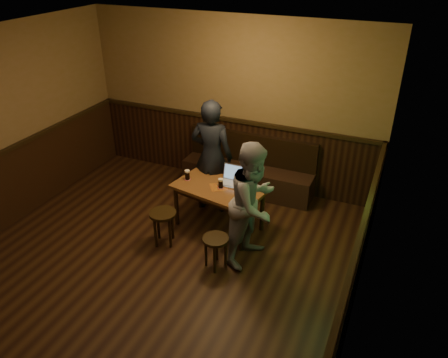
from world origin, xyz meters
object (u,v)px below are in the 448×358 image
person_suit (212,157)px  stool_left (163,219)px  pub_table (219,192)px  pint_right (238,190)px  pint_left (187,175)px  laptop (233,179)px  stool_right (216,244)px  pint_mid (221,183)px  bench (248,173)px  person_grey (254,204)px

person_suit → stool_left: bearing=73.4°
pub_table → pint_right: pint_right is taller
pint_left → pint_right: size_ratio=1.01×
pub_table → person_suit: 0.63m
laptop → stool_right: bearing=-78.9°
stool_left → laptop: 1.14m
stool_right → pint_mid: pint_mid is taller
person_suit → pint_right: bearing=134.8°
stool_right → pub_table: bearing=111.5°
bench → person_grey: person_grey is taller
stool_right → pint_mid: 0.96m
bench → stool_right: bench is taller
laptop → person_grey: size_ratio=0.21×
person_suit → pub_table: bearing=119.5°
pint_left → pint_right: bearing=-7.8°
pub_table → person_suit: size_ratio=0.77×
pub_table → pint_left: 0.54m
stool_left → pint_left: pint_left is taller
bench → stool_left: (-0.54, -1.86, 0.09)m
stool_left → pint_right: (0.87, 0.57, 0.35)m
stool_left → pint_mid: (0.57, 0.65, 0.35)m
bench → pint_mid: (0.03, -1.21, 0.44)m
stool_right → pint_left: (-0.84, 0.86, 0.39)m
pint_right → person_suit: 0.86m
stool_left → pint_right: pint_right is taller
laptop → person_suit: person_suit is taller
pint_left → pint_mid: size_ratio=1.04×
pub_table → pint_right: 0.38m
pint_mid → person_suit: size_ratio=0.08×
person_suit → person_grey: (1.01, -0.91, -0.06)m
pint_mid → person_grey: bearing=-34.6°
stool_right → person_suit: (-0.65, 1.29, 0.53)m
laptop → pint_right: bearing=-54.9°
bench → person_suit: (-0.32, -0.75, 0.58)m
bench → laptop: (0.14, -1.01, 0.43)m
bench → stool_right: 2.07m
bench → person_suit: person_suit is taller
pint_mid → person_suit: 0.60m
pub_table → pint_mid: pint_mid is taller
bench → pub_table: bearing=-90.0°
bench → person_grey: (0.69, -1.66, 0.52)m
bench → pint_right: bench is taller
person_suit → person_grey: 1.36m
pint_mid → laptop: size_ratio=0.41×
pub_table → pint_left: bearing=-172.5°
person_grey → pint_right: bearing=57.3°
pub_table → stool_left: size_ratio=2.73×
pub_table → stool_right: size_ratio=3.03×
stool_left → pint_mid: pint_mid is taller
bench → pint_left: size_ratio=14.64×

